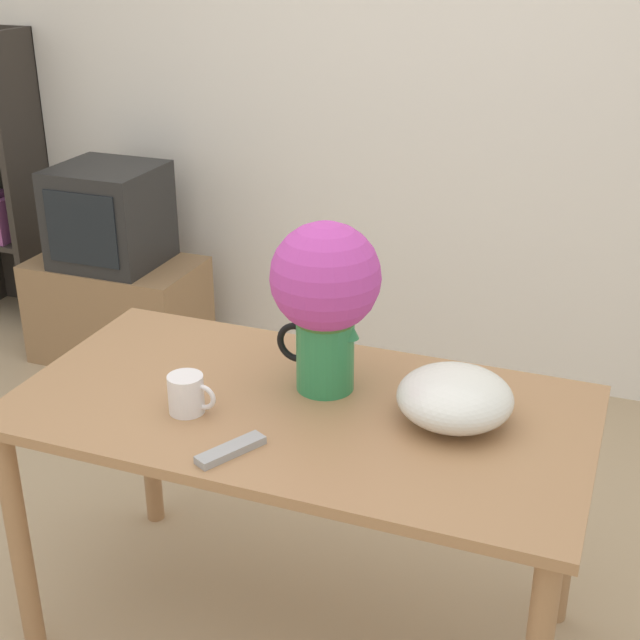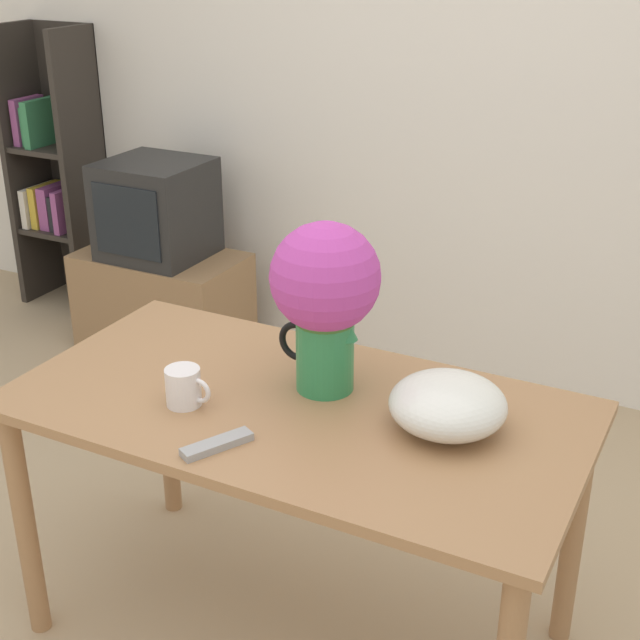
% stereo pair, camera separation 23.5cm
% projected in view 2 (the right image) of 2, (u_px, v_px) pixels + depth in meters
% --- Properties ---
extents(wall_back, '(8.00, 0.05, 2.60)m').
position_uv_depth(wall_back, '(492.00, 92.00, 3.69)').
color(wall_back, silver).
rests_on(wall_back, ground_plane).
extents(table, '(1.52, 0.80, 0.78)m').
position_uv_depth(table, '(296.00, 437.00, 2.40)').
color(table, '#A3754C').
rests_on(table, ground_plane).
extents(flower_vase, '(0.29, 0.29, 0.47)m').
position_uv_depth(flower_vase, '(325.00, 292.00, 2.32)').
color(flower_vase, '#2D844C').
rests_on(flower_vase, table).
extents(coffee_mug, '(0.13, 0.09, 0.10)m').
position_uv_depth(coffee_mug, '(184.00, 387.00, 2.32)').
color(coffee_mug, white).
rests_on(coffee_mug, table).
extents(white_bowl, '(0.30, 0.30, 0.14)m').
position_uv_depth(white_bowl, '(448.00, 405.00, 2.21)').
color(white_bowl, silver).
rests_on(white_bowl, table).
extents(remote_control, '(0.12, 0.18, 0.02)m').
position_uv_depth(remote_control, '(217.00, 444.00, 2.15)').
color(remote_control, '#999999').
rests_on(remote_control, table).
extents(tv_stand, '(0.79, 0.46, 0.49)m').
position_uv_depth(tv_stand, '(164.00, 302.00, 4.35)').
color(tv_stand, '#8E6B47').
rests_on(tv_stand, ground_plane).
extents(tv_set, '(0.46, 0.44, 0.45)m').
position_uv_depth(tv_set, '(156.00, 209.00, 4.16)').
color(tv_set, black).
rests_on(tv_set, tv_stand).
extents(bookshelf, '(0.43, 0.33, 1.48)m').
position_uv_depth(bookshelf, '(57.00, 173.00, 4.75)').
color(bookshelf, '#2D2823').
rests_on(bookshelf, ground_plane).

